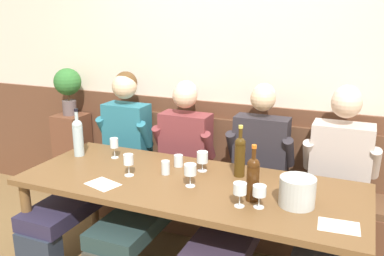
# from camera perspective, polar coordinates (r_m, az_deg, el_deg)

# --- Properties ---
(room_wall_back) EXTENTS (6.80, 0.08, 2.80)m
(room_wall_back) POSITION_cam_1_polar(r_m,az_deg,el_deg) (3.49, 6.21, 8.76)
(room_wall_back) COLOR beige
(room_wall_back) RESTS_ON ground
(wood_wainscot_panel) EXTENTS (6.80, 0.03, 1.07)m
(wood_wainscot_panel) POSITION_cam_1_polar(r_m,az_deg,el_deg) (3.64, 5.55, -4.92)
(wood_wainscot_panel) COLOR brown
(wood_wainscot_panel) RESTS_ON ground
(wall_bench) EXTENTS (2.57, 0.42, 0.94)m
(wall_bench) POSITION_cam_1_polar(r_m,az_deg,el_deg) (3.56, 4.39, -9.89)
(wall_bench) COLOR brown
(wall_bench) RESTS_ON ground
(dining_table) EXTENTS (2.27, 0.89, 0.74)m
(dining_table) POSITION_cam_1_polar(r_m,az_deg,el_deg) (2.77, -0.48, -8.83)
(dining_table) COLOR brown
(dining_table) RESTS_ON ground
(person_right_seat) EXTENTS (0.50, 1.35, 1.32)m
(person_right_seat) POSITION_cam_1_polar(r_m,az_deg,el_deg) (3.50, -11.99, -4.22)
(person_right_seat) COLOR #272E3C
(person_right_seat) RESTS_ON ground
(person_center_right_seat) EXTENTS (0.52, 1.35, 1.28)m
(person_center_right_seat) POSITION_cam_1_polar(r_m,az_deg,el_deg) (3.21, -3.66, -6.31)
(person_center_right_seat) COLOR #37362E
(person_center_right_seat) RESTS_ON ground
(person_center_left_seat) EXTENTS (0.52, 1.34, 1.30)m
(person_center_left_seat) POSITION_cam_1_polar(r_m,az_deg,el_deg) (2.98, 7.45, -8.41)
(person_center_left_seat) COLOR #353739
(person_center_left_seat) RESTS_ON ground
(person_left_seat) EXTENTS (0.53, 1.35, 1.33)m
(person_left_seat) POSITION_cam_1_polar(r_m,az_deg,el_deg) (2.93, 19.12, -8.90)
(person_left_seat) COLOR #2F3038
(person_left_seat) RESTS_ON ground
(ice_bucket) EXTENTS (0.21, 0.21, 0.17)m
(ice_bucket) POSITION_cam_1_polar(r_m,az_deg,el_deg) (2.47, 14.34, -8.51)
(ice_bucket) COLOR #BABEBA
(ice_bucket) RESTS_ON dining_table
(wine_bottle_green_tall) EXTENTS (0.07, 0.07, 0.35)m
(wine_bottle_green_tall) POSITION_cam_1_polar(r_m,az_deg,el_deg) (2.46, 8.42, -6.77)
(wine_bottle_green_tall) COLOR #41220C
(wine_bottle_green_tall) RESTS_ON dining_table
(wine_bottle_clear_water) EXTENTS (0.08, 0.08, 0.37)m
(wine_bottle_clear_water) POSITION_cam_1_polar(r_m,az_deg,el_deg) (3.29, -15.48, -1.10)
(wine_bottle_clear_water) COLOR #ABC0C7
(wine_bottle_clear_water) RESTS_ON dining_table
(wine_bottle_amber_mid) EXTENTS (0.07, 0.07, 0.36)m
(wine_bottle_amber_mid) POSITION_cam_1_polar(r_m,az_deg,el_deg) (2.80, 6.63, -3.73)
(wine_bottle_amber_mid) COLOR #402B0D
(wine_bottle_amber_mid) RESTS_ON dining_table
(wine_glass_mid_right) EXTENTS (0.06, 0.06, 0.16)m
(wine_glass_mid_right) POSITION_cam_1_polar(r_m,az_deg,el_deg) (3.19, -10.71, -2.19)
(wine_glass_mid_right) COLOR silver
(wine_glass_mid_right) RESTS_ON dining_table
(wine_glass_left_end) EXTENTS (0.08, 0.08, 0.14)m
(wine_glass_left_end) POSITION_cam_1_polar(r_m,az_deg,el_deg) (2.39, 6.64, -8.38)
(wine_glass_left_end) COLOR silver
(wine_glass_left_end) RESTS_ON dining_table
(wine_glass_mid_left) EXTENTS (0.07, 0.07, 0.15)m
(wine_glass_mid_left) POSITION_cam_1_polar(r_m,az_deg,el_deg) (2.83, -8.76, -4.49)
(wine_glass_mid_left) COLOR silver
(wine_glass_mid_left) RESTS_ON dining_table
(wine_glass_by_bottle) EXTENTS (0.08, 0.08, 0.15)m
(wine_glass_by_bottle) POSITION_cam_1_polar(r_m,az_deg,el_deg) (2.63, -0.24, -5.92)
(wine_glass_by_bottle) COLOR silver
(wine_glass_by_bottle) RESTS_ON dining_table
(wine_glass_center_rear) EXTENTS (0.08, 0.08, 0.13)m
(wine_glass_center_rear) POSITION_cam_1_polar(r_m,az_deg,el_deg) (2.39, 9.30, -8.64)
(wine_glass_center_rear) COLOR silver
(wine_glass_center_rear) RESTS_ON dining_table
(wine_glass_center_front) EXTENTS (0.08, 0.08, 0.14)m
(wine_glass_center_front) POSITION_cam_1_polar(r_m,az_deg,el_deg) (2.89, 1.45, -4.20)
(wine_glass_center_front) COLOR silver
(wine_glass_center_front) RESTS_ON dining_table
(water_tumbler_center) EXTENTS (0.06, 0.06, 0.10)m
(water_tumbler_center) POSITION_cam_1_polar(r_m,az_deg,el_deg) (2.85, -3.67, -5.47)
(water_tumbler_center) COLOR silver
(water_tumbler_center) RESTS_ON dining_table
(water_tumbler_left) EXTENTS (0.07, 0.07, 0.08)m
(water_tumbler_left) POSITION_cam_1_polar(r_m,az_deg,el_deg) (2.99, -1.88, -4.53)
(water_tumbler_left) COLOR silver
(water_tumbler_left) RESTS_ON dining_table
(tasting_sheet_left_guest) EXTENTS (0.24, 0.20, 0.00)m
(tasting_sheet_left_guest) POSITION_cam_1_polar(r_m,az_deg,el_deg) (2.76, -12.22, -7.59)
(tasting_sheet_left_guest) COLOR white
(tasting_sheet_left_guest) RESTS_ON dining_table
(tasting_sheet_right_guest) EXTENTS (0.22, 0.17, 0.00)m
(tasting_sheet_right_guest) POSITION_cam_1_polar(r_m,az_deg,el_deg) (2.34, 19.62, -12.67)
(tasting_sheet_right_guest) COLOR white
(tasting_sheet_right_guest) RESTS_ON dining_table
(corner_pedestal) EXTENTS (0.28, 0.28, 0.86)m
(corner_pedestal) POSITION_cam_1_polar(r_m,az_deg,el_deg) (4.26, -16.03, -3.87)
(corner_pedestal) COLOR brown
(corner_pedestal) RESTS_ON ground
(potted_plant) EXTENTS (0.26, 0.26, 0.45)m
(potted_plant) POSITION_cam_1_polar(r_m,az_deg,el_deg) (4.09, -16.79, 5.70)
(potted_plant) COLOR #5F4E4E
(potted_plant) RESTS_ON corner_pedestal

